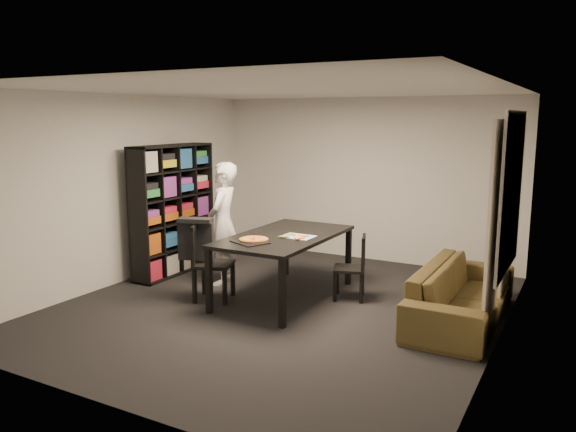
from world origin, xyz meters
The scene contains 16 objects.
room centered at (0.00, 0.00, 1.30)m, with size 5.01×5.51×2.61m.
window_pane centered at (2.48, 0.60, 1.50)m, with size 0.02×1.40×1.60m, color black.
window_frame centered at (2.48, 0.60, 1.50)m, with size 0.03×1.52×1.72m, color white.
curtain_left centered at (2.40, 0.08, 1.15)m, with size 0.03×0.70×2.25m, color beige.
curtain_right centered at (2.40, 1.12, 1.15)m, with size 0.03×0.70×2.25m, color beige.
bookshelf centered at (-2.16, 0.60, 0.95)m, with size 0.35×1.50×1.90m, color black.
dining_table centered at (-0.14, 0.34, 0.75)m, with size 1.10×1.98×0.82m.
chair_left centered at (-0.97, -0.20, 0.55)m, with size 0.58×0.58×0.97m.
chair_right centered at (0.68, 0.72, 0.47)m, with size 0.49×0.49×0.83m.
draped_jacket centered at (-1.09, -0.24, 0.80)m, with size 0.47×0.32×0.54m.
person centered at (-1.18, 0.48, 0.85)m, with size 0.62×0.40×1.69m, color silver.
baking_tray centered at (-0.28, -0.25, 0.83)m, with size 0.40×0.32×0.01m, color black.
pepperoni_pizza centered at (-0.27, -0.19, 0.85)m, with size 0.35×0.35×0.03m.
kitchen_towel centered at (0.07, 0.31, 0.83)m, with size 0.40×0.30×0.01m, color white.
pizza_slices centered at (0.04, 0.26, 0.84)m, with size 0.37×0.31×0.01m, color gold, non-canonical shape.
sofa centered at (2.03, 0.58, 0.32)m, with size 2.17×0.85×0.63m, color #41331A.
Camera 1 is at (3.23, -5.73, 2.29)m, focal length 35.00 mm.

